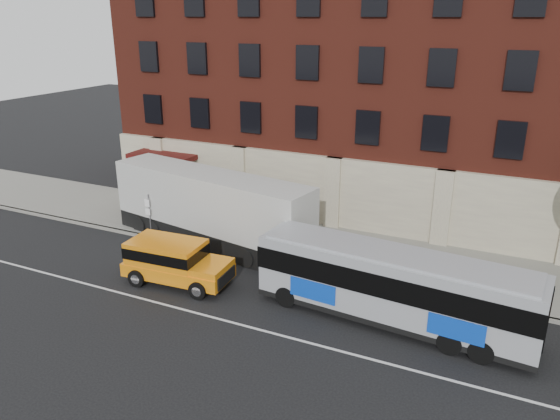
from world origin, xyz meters
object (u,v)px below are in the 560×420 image
at_px(sign_pole, 149,213).
at_px(city_bus, 393,284).
at_px(yellow_suv, 173,259).
at_px(shipping_container, 211,210).

relative_size(sign_pole, city_bus, 0.22).
xyz_separation_m(city_bus, yellow_suv, (-9.83, -0.87, -0.53)).
xyz_separation_m(city_bus, shipping_container, (-10.58, 3.57, 0.28)).
bearing_deg(city_bus, sign_pole, 168.47).
height_order(city_bus, yellow_suv, city_bus).
distance_m(sign_pole, shipping_container, 3.61).
relative_size(sign_pole, shipping_container, 0.21).
distance_m(sign_pole, yellow_suv, 5.68).
bearing_deg(yellow_suv, shipping_container, 99.59).
height_order(sign_pole, shipping_container, shipping_container).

